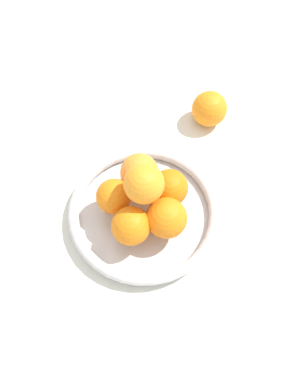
{
  "coord_description": "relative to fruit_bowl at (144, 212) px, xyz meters",
  "views": [
    {
      "loc": [
        -0.31,
        -0.09,
        0.68
      ],
      "look_at": [
        0.0,
        0.0,
        0.1
      ],
      "focal_mm": 35.0,
      "sensor_mm": 36.0,
      "label": 1
    }
  ],
  "objects": [
    {
      "name": "ground_plane",
      "position": [
        0.0,
        0.0,
        -0.02
      ],
      "size": [
        4.0,
        4.0,
        0.0
      ],
      "primitive_type": "plane",
      "color": "silver"
    },
    {
      "name": "orange_pile",
      "position": [
        0.0,
        -0.0,
        0.06
      ],
      "size": [
        0.18,
        0.18,
        0.13
      ],
      "color": "orange",
      "rests_on": "fruit_bowl"
    },
    {
      "name": "stray_orange",
      "position": [
        0.27,
        -0.07,
        0.02
      ],
      "size": [
        0.08,
        0.08,
        0.08
      ],
      "primitive_type": "sphere",
      "color": "orange",
      "rests_on": "ground_plane"
    },
    {
      "name": "fruit_bowl",
      "position": [
        0.0,
        0.0,
        0.0
      ],
      "size": [
        0.29,
        0.29,
        0.03
      ],
      "color": "silver",
      "rests_on": "ground_plane"
    }
  ]
}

